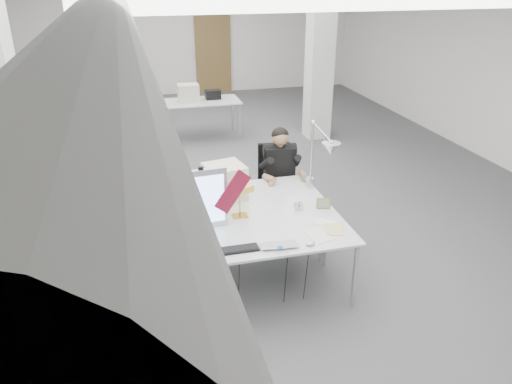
# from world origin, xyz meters

# --- Properties ---
(room_shell) EXTENTS (10.04, 14.04, 3.24)m
(room_shell) POSITION_xyz_m (0.04, 0.13, 1.69)
(room_shell) COLOR #4A4A4C
(room_shell) RESTS_ON ground
(desk_main) EXTENTS (1.80, 0.90, 0.02)m
(desk_main) POSITION_xyz_m (0.00, -2.50, 0.74)
(desk_main) COLOR silver
(desk_main) RESTS_ON room_shell
(desk_second) EXTENTS (1.80, 0.90, 0.02)m
(desk_second) POSITION_xyz_m (0.00, -1.60, 0.74)
(desk_second) COLOR silver
(desk_second) RESTS_ON room_shell
(bg_desk_a) EXTENTS (1.60, 0.80, 0.02)m
(bg_desk_a) POSITION_xyz_m (0.20, 3.00, 0.74)
(bg_desk_a) COLOR silver
(bg_desk_a) RESTS_ON room_shell
(bg_desk_b) EXTENTS (1.60, 0.80, 0.02)m
(bg_desk_b) POSITION_xyz_m (-1.80, 5.20, 0.74)
(bg_desk_b) COLOR silver
(bg_desk_b) RESTS_ON room_shell
(filing_cabinet) EXTENTS (0.45, 0.55, 1.20)m
(filing_cabinet) POSITION_xyz_m (-3.50, 6.65, 0.60)
(filing_cabinet) COLOR gray
(filing_cabinet) RESTS_ON room_shell
(office_chair) EXTENTS (0.55, 0.55, 1.02)m
(office_chair) POSITION_xyz_m (0.64, -0.93, 0.51)
(office_chair) COLOR black
(office_chair) RESTS_ON room_shell
(seated_person) EXTENTS (0.54, 0.65, 0.90)m
(seated_person) POSITION_xyz_m (0.64, -0.98, 0.90)
(seated_person) COLOR black
(seated_person) RESTS_ON office_chair
(monitor) EXTENTS (0.51, 0.09, 0.63)m
(monitor) POSITION_xyz_m (-0.55, -2.23, 1.07)
(monitor) COLOR #BBBBC0
(monitor) RESTS_ON desk_main
(pennant) EXTENTS (0.41, 0.13, 0.45)m
(pennant) POSITION_xyz_m (-0.24, -2.26, 1.13)
(pennant) COLOR maroon
(pennant) RESTS_ON monitor
(keyboard) EXTENTS (0.41, 0.14, 0.02)m
(keyboard) POSITION_xyz_m (-0.32, -2.75, 0.76)
(keyboard) COLOR black
(keyboard) RESTS_ON desk_main
(laptop) EXTENTS (0.38, 0.26, 0.03)m
(laptop) POSITION_xyz_m (0.07, -2.84, 0.77)
(laptop) COLOR #A5A6AA
(laptop) RESTS_ON desk_main
(mouse) EXTENTS (0.11, 0.08, 0.04)m
(mouse) POSITION_xyz_m (0.37, -2.83, 0.77)
(mouse) COLOR silver
(mouse) RESTS_ON desk_main
(bankers_lamp) EXTENTS (0.33, 0.23, 0.35)m
(bankers_lamp) POSITION_xyz_m (-0.14, -2.08, 0.93)
(bankers_lamp) COLOR gold
(bankers_lamp) RESTS_ON desk_main
(desk_phone) EXTENTS (0.28, 0.27, 0.05)m
(desk_phone) POSITION_xyz_m (-0.78, -2.50, 0.78)
(desk_phone) COLOR black
(desk_phone) RESTS_ON desk_main
(picture_frame_left) EXTENTS (0.14, 0.10, 0.11)m
(picture_frame_left) POSITION_xyz_m (-0.73, -2.25, 0.81)
(picture_frame_left) COLOR #A98648
(picture_frame_left) RESTS_ON desk_main
(picture_frame_right) EXTENTS (0.16, 0.07, 0.12)m
(picture_frame_right) POSITION_xyz_m (0.79, -2.12, 0.81)
(picture_frame_right) COLOR #9D8643
(picture_frame_right) RESTS_ON desk_main
(desk_clock) EXTENTS (0.10, 0.03, 0.10)m
(desk_clock) POSITION_xyz_m (0.52, -2.08, 0.81)
(desk_clock) COLOR #B2B1B6
(desk_clock) RESTS_ON desk_main
(paper_stack_a) EXTENTS (0.25, 0.31, 0.01)m
(paper_stack_a) POSITION_xyz_m (0.52, -2.69, 0.76)
(paper_stack_a) COLOR white
(paper_stack_a) RESTS_ON desk_main
(paper_stack_b) EXTENTS (0.25, 0.29, 0.01)m
(paper_stack_b) POSITION_xyz_m (0.71, -2.60, 0.76)
(paper_stack_b) COLOR #D7CC80
(paper_stack_b) RESTS_ON desk_main
(paper_stack_c) EXTENTS (0.25, 0.24, 0.01)m
(paper_stack_c) POSITION_xyz_m (0.69, -2.44, 0.76)
(paper_stack_c) COLOR white
(paper_stack_c) RESTS_ON desk_main
(beige_monitor) EXTENTS (0.49, 0.47, 0.40)m
(beige_monitor) POSITION_xyz_m (-0.20, -1.58, 0.95)
(beige_monitor) COLOR beige
(beige_monitor) RESTS_ON desk_second
(architect_lamp) EXTENTS (0.47, 0.69, 0.84)m
(architect_lamp) POSITION_xyz_m (0.85, -1.79, 1.18)
(architect_lamp) COLOR silver
(architect_lamp) RESTS_ON desk_second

